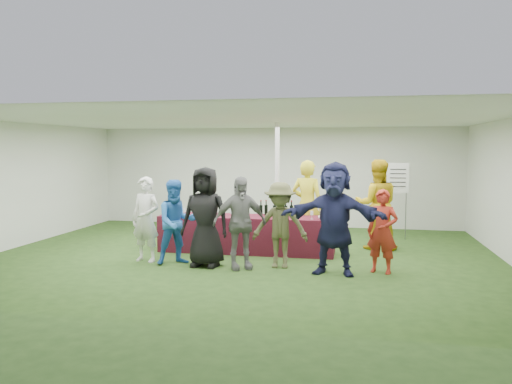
% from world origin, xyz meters
% --- Properties ---
extents(ground, '(60.00, 60.00, 0.00)m').
position_xyz_m(ground, '(0.00, 0.00, 0.00)').
color(ground, '#284719').
rests_on(ground, ground).
extents(tent, '(10.00, 10.00, 10.00)m').
position_xyz_m(tent, '(0.50, 1.20, 1.35)').
color(tent, white).
rests_on(tent, ground).
extents(serving_table, '(3.60, 0.80, 0.75)m').
position_xyz_m(serving_table, '(-0.01, 0.35, 0.38)').
color(serving_table, '#551423').
rests_on(serving_table, ground).
extents(wine_bottles, '(0.69, 0.16, 0.32)m').
position_xyz_m(wine_bottles, '(0.60, 0.50, 0.87)').
color(wine_bottles, black).
rests_on(wine_bottles, serving_table).
extents(wine_glasses, '(2.76, 0.17, 0.16)m').
position_xyz_m(wine_glasses, '(-0.53, 0.11, 0.86)').
color(wine_glasses, silver).
rests_on(wine_glasses, serving_table).
extents(water_bottle, '(0.07, 0.07, 0.23)m').
position_xyz_m(water_bottle, '(-0.05, 0.43, 0.85)').
color(water_bottle, silver).
rests_on(water_bottle, serving_table).
extents(bar_towel, '(0.25, 0.18, 0.03)m').
position_xyz_m(bar_towel, '(1.59, 0.40, 0.77)').
color(bar_towel, white).
rests_on(bar_towel, serving_table).
extents(dump_bucket, '(0.22, 0.22, 0.18)m').
position_xyz_m(dump_bucket, '(1.62, 0.13, 0.84)').
color(dump_bucket, slate).
rests_on(dump_bucket, serving_table).
extents(wine_list_sign, '(0.50, 0.03, 1.80)m').
position_xyz_m(wine_list_sign, '(3.16, 2.48, 1.32)').
color(wine_list_sign, slate).
rests_on(wine_list_sign, ground).
extents(staff_pourer, '(0.79, 0.62, 1.90)m').
position_xyz_m(staff_pourer, '(1.19, 0.89, 0.95)').
color(staff_pourer, gold).
rests_on(staff_pourer, ground).
extents(staff_back, '(1.00, 0.81, 1.91)m').
position_xyz_m(staff_back, '(2.63, 1.20, 0.95)').
color(staff_back, gold).
rests_on(staff_back, ground).
extents(customer_0, '(0.65, 0.50, 1.61)m').
position_xyz_m(customer_0, '(-1.69, -0.86, 0.80)').
color(customer_0, silver).
rests_on(customer_0, ground).
extents(customer_1, '(0.96, 0.92, 1.57)m').
position_xyz_m(customer_1, '(-1.05, -0.93, 0.78)').
color(customer_1, blue).
rests_on(customer_1, ground).
extents(customer_2, '(0.92, 0.64, 1.81)m').
position_xyz_m(customer_2, '(-0.47, -1.01, 0.90)').
color(customer_2, black).
rests_on(customer_2, ground).
extents(customer_3, '(1.04, 0.82, 1.65)m').
position_xyz_m(customer_3, '(0.19, -1.08, 0.83)').
color(customer_3, slate).
rests_on(customer_3, ground).
extents(customer_4, '(1.00, 0.58, 1.54)m').
position_xyz_m(customer_4, '(0.87, -0.85, 0.77)').
color(customer_4, '#4A4C2B').
rests_on(customer_4, ground).
extents(customer_5, '(1.83, 0.75, 1.92)m').
position_xyz_m(customer_5, '(1.84, -1.13, 0.96)').
color(customer_5, '#191C40').
rests_on(customer_5, ground).
extents(customer_6, '(0.61, 0.50, 1.44)m').
position_xyz_m(customer_6, '(2.65, -0.89, 0.72)').
color(customer_6, '#A8281B').
rests_on(customer_6, ground).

